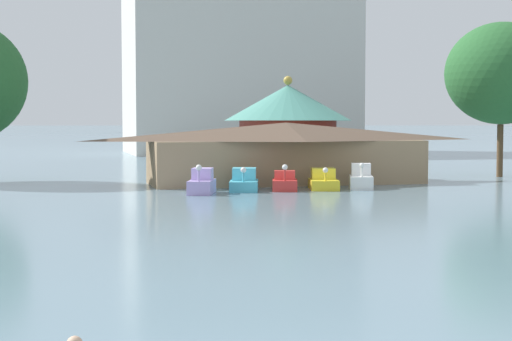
# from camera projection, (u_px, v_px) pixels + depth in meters

# --- Properties ---
(pedal_boat_lavender) EXTENTS (2.08, 2.90, 1.70)m
(pedal_boat_lavender) POSITION_uv_depth(u_px,v_px,m) (202.00, 183.00, 44.94)
(pedal_boat_lavender) COLOR #B299D8
(pedal_boat_lavender) RESTS_ON ground
(pedal_boat_cyan) EXTENTS (2.35, 3.29, 1.46)m
(pedal_boat_cyan) POSITION_uv_depth(u_px,v_px,m) (244.00, 182.00, 46.85)
(pedal_boat_cyan) COLOR #4CB7CC
(pedal_boat_cyan) RESTS_ON ground
(pedal_boat_red) EXTENTS (2.04, 2.71, 1.59)m
(pedal_boat_red) POSITION_uv_depth(u_px,v_px,m) (285.00, 182.00, 47.13)
(pedal_boat_red) COLOR red
(pedal_boat_red) RESTS_ON ground
(pedal_boat_yellow) EXTENTS (2.30, 3.21, 1.39)m
(pedal_boat_yellow) POSITION_uv_depth(u_px,v_px,m) (323.00, 181.00, 47.87)
(pedal_boat_yellow) COLOR yellow
(pedal_boat_yellow) RESTS_ON ground
(pedal_boat_white) EXTENTS (2.17, 2.97, 1.62)m
(pedal_boat_white) POSITION_uv_depth(u_px,v_px,m) (361.00, 179.00, 48.50)
(pedal_boat_white) COLOR white
(pedal_boat_white) RESTS_ON ground
(boathouse) EXTENTS (19.14, 6.33, 4.01)m
(boathouse) POSITION_uv_depth(u_px,v_px,m) (286.00, 152.00, 52.34)
(boathouse) COLOR #9E7F5B
(boathouse) RESTS_ON ground
(green_roof_pavilion) EXTENTS (9.89, 9.89, 7.61)m
(green_roof_pavilion) POSITION_uv_depth(u_px,v_px,m) (288.00, 124.00, 61.96)
(green_roof_pavilion) COLOR #993328
(green_roof_pavilion) RESTS_ON ground
(shoreline_tree_right) EXTENTS (8.20, 8.20, 11.34)m
(shoreline_tree_right) POSITION_uv_depth(u_px,v_px,m) (501.00, 73.00, 58.38)
(shoreline_tree_right) COLOR brown
(shoreline_tree_right) RESTS_ON ground
(background_building_block) EXTENTS (29.20, 18.69, 24.26)m
(background_building_block) POSITION_uv_depth(u_px,v_px,m) (238.00, 61.00, 105.00)
(background_building_block) COLOR beige
(background_building_block) RESTS_ON ground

